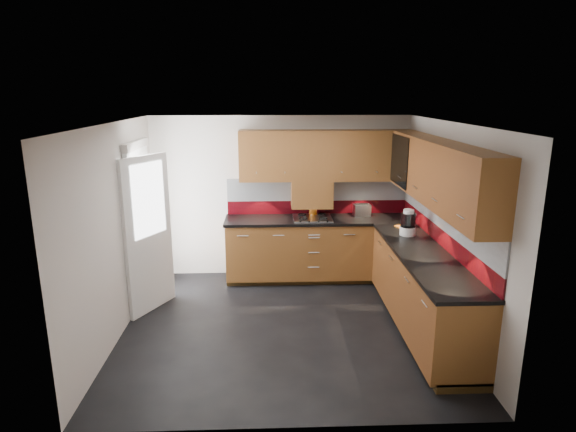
{
  "coord_description": "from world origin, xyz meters",
  "views": [
    {
      "loc": [
        -0.17,
        -5.25,
        2.73
      ],
      "look_at": [
        0.06,
        0.65,
        1.2
      ],
      "focal_mm": 30.0,
      "sensor_mm": 36.0,
      "label": 1
    }
  ],
  "objects_px": {
    "utensil_pot": "(313,209)",
    "food_processor": "(408,224)",
    "gas_hob": "(312,218)",
    "toaster": "(362,210)"
  },
  "relations": [
    {
      "from": "toaster",
      "to": "food_processor",
      "type": "relative_size",
      "value": 0.78
    },
    {
      "from": "utensil_pot",
      "to": "food_processor",
      "type": "relative_size",
      "value": 1.23
    },
    {
      "from": "utensil_pot",
      "to": "food_processor",
      "type": "height_order",
      "value": "utensil_pot"
    },
    {
      "from": "utensil_pot",
      "to": "gas_hob",
      "type": "bearing_deg",
      "value": -97.22
    },
    {
      "from": "utensil_pot",
      "to": "food_processor",
      "type": "distance_m",
      "value": 1.55
    },
    {
      "from": "gas_hob",
      "to": "food_processor",
      "type": "height_order",
      "value": "food_processor"
    },
    {
      "from": "gas_hob",
      "to": "utensil_pot",
      "type": "distance_m",
      "value": 0.23
    },
    {
      "from": "gas_hob",
      "to": "utensil_pot",
      "type": "bearing_deg",
      "value": 82.78
    },
    {
      "from": "gas_hob",
      "to": "food_processor",
      "type": "distance_m",
      "value": 1.44
    },
    {
      "from": "gas_hob",
      "to": "toaster",
      "type": "xyz_separation_m",
      "value": [
        0.75,
        0.17,
        0.07
      ]
    }
  ]
}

